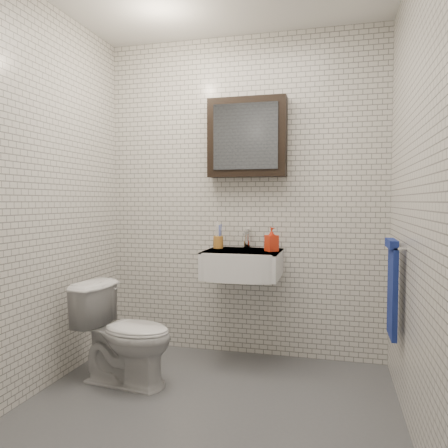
{
  "coord_description": "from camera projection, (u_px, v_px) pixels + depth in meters",
  "views": [
    {
      "loc": [
        0.71,
        -2.37,
        1.21
      ],
      "look_at": [
        -0.01,
        0.45,
        1.06
      ],
      "focal_mm": 35.0,
      "sensor_mm": 36.0,
      "label": 1
    }
  ],
  "objects": [
    {
      "name": "ground",
      "position": [
        207.0,
        409.0,
        2.54
      ],
      "size": [
        2.2,
        2.0,
        0.01
      ],
      "primitive_type": "cube",
      "color": "#52555A",
      "rests_on": "ground"
    },
    {
      "name": "room_shell",
      "position": [
        206.0,
        157.0,
        2.46
      ],
      "size": [
        2.22,
        2.02,
        2.51
      ],
      "color": "silver",
      "rests_on": "ground"
    },
    {
      "name": "washbasin",
      "position": [
        242.0,
        264.0,
        3.19
      ],
      "size": [
        0.55,
        0.5,
        0.2
      ],
      "color": "white",
      "rests_on": "room_shell"
    },
    {
      "name": "faucet",
      "position": [
        247.0,
        240.0,
        3.38
      ],
      "size": [
        0.06,
        0.2,
        0.15
      ],
      "color": "silver",
      "rests_on": "washbasin"
    },
    {
      "name": "mirror_cabinet",
      "position": [
        247.0,
        138.0,
        3.33
      ],
      "size": [
        0.6,
        0.15,
        0.6
      ],
      "color": "black",
      "rests_on": "room_shell"
    },
    {
      "name": "towel_rail",
      "position": [
        393.0,
        284.0,
        2.58
      ],
      "size": [
        0.09,
        0.3,
        0.58
      ],
      "color": "silver",
      "rests_on": "room_shell"
    },
    {
      "name": "toothbrush_cup",
      "position": [
        218.0,
        242.0,
        3.37
      ],
      "size": [
        0.09,
        0.09,
        0.21
      ],
      "rotation": [
        0.0,
        0.0,
        -0.24
      ],
      "color": "#B8782E",
      "rests_on": "washbasin"
    },
    {
      "name": "soap_bottle",
      "position": [
        272.0,
        239.0,
        3.16
      ],
      "size": [
        0.11,
        0.11,
        0.17
      ],
      "primitive_type": "imported",
      "rotation": [
        0.0,
        0.0,
        0.69
      ],
      "color": "orange",
      "rests_on": "washbasin"
    },
    {
      "name": "toilet",
      "position": [
        126.0,
        334.0,
        2.9
      ],
      "size": [
        0.7,
        0.46,
        0.67
      ],
      "primitive_type": "imported",
      "rotation": [
        0.0,
        0.0,
        1.43
      ],
      "color": "silver",
      "rests_on": "ground"
    }
  ]
}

